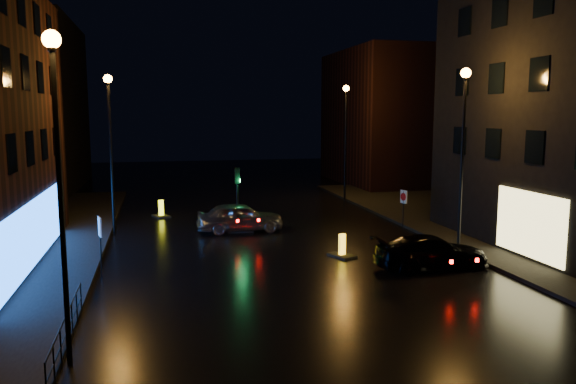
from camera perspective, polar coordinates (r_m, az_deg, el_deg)
name	(u,v)px	position (r m, az deg, el deg)	size (l,w,h in m)	color
ground	(336,314)	(18.57, 4.87, -12.22)	(120.00, 120.00, 0.00)	black
pavement_right	(547,237)	(31.95, 24.78, -4.17)	(12.00, 44.00, 0.15)	black
building_far_left	(27,106)	(52.63, -24.95, 7.93)	(8.00, 16.00, 14.00)	black
building_far_right	(385,118)	(52.68, 9.79, 7.47)	(8.00, 14.00, 12.00)	black
street_lamp_lnear	(58,149)	(14.77, -22.35, 4.10)	(0.44, 0.44, 8.37)	black
street_lamp_lfar	(110,130)	(30.66, -17.63, 6.06)	(0.44, 0.44, 8.37)	black
street_lamp_rnear	(463,132)	(26.17, 17.37, 5.79)	(0.44, 0.44, 8.37)	black
street_lamp_rfar	(346,125)	(40.77, 5.87, 6.79)	(0.44, 0.44, 8.37)	black
traffic_signal	(238,220)	(31.41, -5.13, -2.86)	(1.40, 2.40, 3.45)	black
guard_railing	(66,324)	(16.76, -21.60, -12.37)	(0.05, 6.04, 1.00)	black
silver_hatchback	(240,217)	(30.69, -4.89, -2.55)	(1.88, 4.67, 1.59)	#9A9BA1
dark_sedan	(431,252)	(24.13, 14.35, -5.93)	(1.96, 4.82, 1.40)	black
bollard_near	(342,252)	(25.50, 5.52, -6.05)	(1.22, 1.42, 1.04)	black
bollard_far	(161,213)	(35.78, -12.76, -2.12)	(1.19, 1.43, 1.07)	black
road_sign_left	(100,232)	(23.30, -18.55, -3.86)	(0.19, 0.57, 2.38)	black
road_sign_right	(404,200)	(31.54, 11.66, -0.81)	(0.19, 0.53, 2.21)	black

